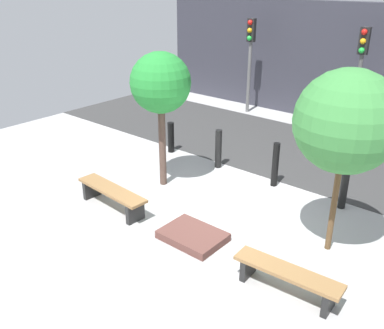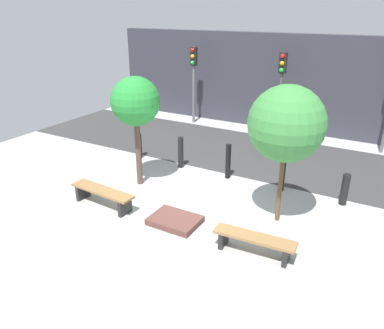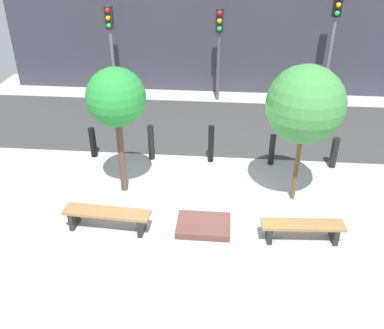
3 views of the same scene
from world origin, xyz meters
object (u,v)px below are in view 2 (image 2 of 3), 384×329
bench_left (103,194)px  planter_bed (175,220)px  bollard_far_left (139,146)px  bollard_right (282,176)px  traffic_light_west (193,71)px  bollard_center (228,161)px  tree_behind_right_bench (286,124)px  traffic_light_mid_west (281,79)px  tree_behind_left_bench (135,102)px  bollard_left (181,152)px  bench_right (254,241)px  bollard_far_right (345,189)px

bench_left → planter_bed: size_ratio=1.63×
bollard_far_left → bollard_right: bollard_right is taller
traffic_light_west → bollard_far_left: bearing=-83.5°
planter_bed → bollard_far_left: bollard_far_left is taller
bollard_center → tree_behind_right_bench: bearing=-38.1°
bollard_center → traffic_light_mid_west: bearing=90.0°
traffic_light_west → bench_left: bearing=-77.3°
tree_behind_left_bench → tree_behind_right_bench: (4.18, -0.00, 0.01)m
tree_behind_right_bench → bench_left: bearing=-159.3°
tree_behind_left_bench → bollard_left: 2.56m
bench_left → bench_right: size_ratio=1.09×
planter_bed → tree_behind_right_bench: 3.45m
traffic_light_mid_west → bollard_center: bearing=-90.0°
bench_left → tree_behind_left_bench: bearing=93.6°
bollard_far_right → bench_right: bearing=-111.3°
tree_behind_right_bench → traffic_light_west: bearing=133.2°
planter_bed → bollard_left: bearing=119.0°
traffic_light_mid_west → traffic_light_west: bearing=180.0°
tree_behind_right_bench → bollard_left: 4.54m
traffic_light_mid_west → bench_left: bearing=-104.7°
bollard_left → traffic_light_mid_west: bearing=70.5°
planter_bed → traffic_light_west: bearing=116.6°
bollard_left → planter_bed: bearing=-61.0°
bench_left → planter_bed: (2.09, 0.20, -0.27)m
bollard_right → traffic_light_west: size_ratio=0.27×
planter_bed → tree_behind_left_bench: size_ratio=0.37×
tree_behind_left_bench → bollard_left: size_ratio=3.06×
bench_left → bench_right: 4.18m
planter_bed → bollard_right: bollard_right is taller
bench_right → bollard_left: bearing=135.8°
bollard_center → bollard_right: size_ratio=1.22×
traffic_light_west → tree_behind_right_bench: bearing=-46.8°
bollard_left → bollard_far_right: bollard_left is taller
tree_behind_left_bench → bollard_center: (2.09, 1.64, -1.90)m
bench_right → bollard_right: (-0.42, 3.23, 0.13)m
bollard_far_left → planter_bed: bearing=-42.1°
traffic_light_west → traffic_light_mid_west: (3.89, -0.00, -0.02)m
bench_left → bollard_left: 3.26m
bench_right → planter_bed: (-2.09, 0.20, -0.24)m
bollard_far_right → bollard_far_left: bearing=180.0°
bench_left → traffic_light_west: size_ratio=0.58×
bollard_far_left → bollard_center: (3.35, 0.00, 0.10)m
traffic_light_mid_west → tree_behind_right_bench: bearing=-71.8°
bollard_right → traffic_light_mid_west: (-1.68, 4.73, 1.84)m
bench_right → planter_bed: 2.11m
bollard_center → bollard_right: (1.68, 0.00, -0.10)m
bollard_far_left → traffic_light_mid_west: (3.35, 4.73, 1.84)m
bollard_left → traffic_light_mid_west: traffic_light_mid_west is taller
bollard_far_right → traffic_light_mid_west: 6.08m
bench_right → bollard_center: size_ratio=1.62×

